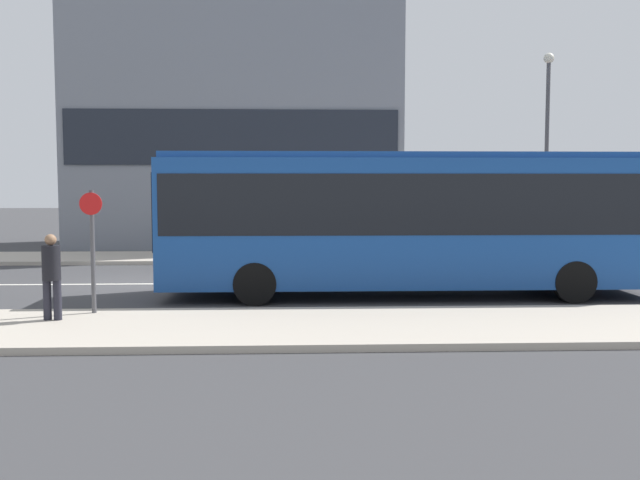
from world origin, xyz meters
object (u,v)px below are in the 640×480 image
object	(u,v)px
city_bus	(408,215)
bus_stop_sign	(92,241)
street_lamp	(547,134)
pedestrian_near_stop	(51,272)
parked_car_0	(619,247)

from	to	relation	value
city_bus	bus_stop_sign	world-z (taller)	city_bus
street_lamp	pedestrian_near_stop	bearing A→B (deg)	-140.63
city_bus	street_lamp	distance (m)	10.03
city_bus	street_lamp	bearing A→B (deg)	51.81
parked_car_0	bus_stop_sign	bearing A→B (deg)	-149.90
city_bus	parked_car_0	size ratio (longest dim) A/B	2.79
bus_stop_sign	street_lamp	distance (m)	16.67
bus_stop_sign	street_lamp	world-z (taller)	street_lamp
pedestrian_near_stop	street_lamp	distance (m)	17.64
pedestrian_near_stop	street_lamp	world-z (taller)	street_lamp
city_bus	parked_car_0	world-z (taller)	city_bus
street_lamp	city_bus	bearing A→B (deg)	-128.79
parked_car_0	bus_stop_sign	world-z (taller)	bus_stop_sign
city_bus	pedestrian_near_stop	distance (m)	8.10
parked_car_0	bus_stop_sign	xyz separation A→B (m)	(-14.66, -8.50, 0.94)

